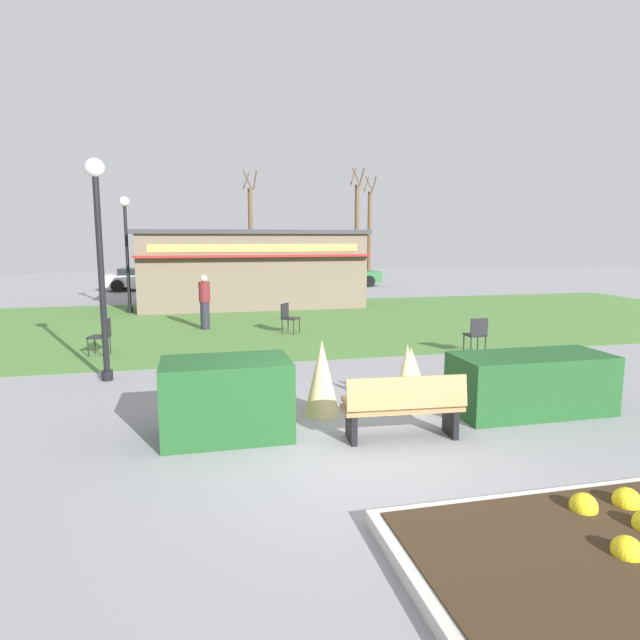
% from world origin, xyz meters
% --- Properties ---
extents(ground_plane, '(80.00, 80.00, 0.00)m').
position_xyz_m(ground_plane, '(0.00, 0.00, 0.00)').
color(ground_plane, gray).
extents(lawn_patch, '(36.00, 12.00, 0.01)m').
position_xyz_m(lawn_patch, '(0.00, 11.38, 0.00)').
color(lawn_patch, '#4C7A38').
rests_on(lawn_patch, ground_plane).
extents(flower_bed, '(3.79, 2.38, 0.33)m').
position_xyz_m(flower_bed, '(1.48, -2.94, 0.09)').
color(flower_bed, beige).
rests_on(flower_bed, ground_plane).
extents(park_bench, '(1.73, 0.65, 0.95)m').
position_xyz_m(park_bench, '(0.78, 0.27, 0.48)').
color(park_bench, '#9E7547').
rests_on(park_bench, ground_plane).
extents(hedge_left, '(1.81, 1.10, 1.12)m').
position_xyz_m(hedge_left, '(-1.63, 0.99, 0.56)').
color(hedge_left, '#1E4C23').
rests_on(hedge_left, ground_plane).
extents(hedge_right, '(2.54, 1.10, 0.96)m').
position_xyz_m(hedge_right, '(3.26, 0.96, 0.48)').
color(hedge_right, '#1E4C23').
rests_on(hedge_right, ground_plane).
extents(ornamental_grass_behind_left, '(0.57, 0.57, 1.23)m').
position_xyz_m(ornamental_grass_behind_left, '(-0.08, 1.61, 0.61)').
color(ornamental_grass_behind_left, '#D1BC7F').
rests_on(ornamental_grass_behind_left, ground_plane).
extents(ornamental_grass_behind_right, '(0.55, 0.55, 1.10)m').
position_xyz_m(ornamental_grass_behind_right, '(-0.99, 1.74, 0.55)').
color(ornamental_grass_behind_right, '#D1BC7F').
rests_on(ornamental_grass_behind_right, ground_plane).
extents(ornamental_grass_behind_center, '(0.76, 0.76, 1.01)m').
position_xyz_m(ornamental_grass_behind_center, '(1.47, 1.69, 0.51)').
color(ornamental_grass_behind_center, '#D1BC7F').
rests_on(ornamental_grass_behind_center, ground_plane).
extents(ornamental_grass_behind_far, '(0.50, 0.50, 1.11)m').
position_xyz_m(ornamental_grass_behind_far, '(1.32, 1.49, 0.55)').
color(ornamental_grass_behind_far, '#D1BC7F').
rests_on(ornamental_grass_behind_far, ground_plane).
extents(lamppost_mid, '(0.36, 0.36, 4.31)m').
position_xyz_m(lamppost_mid, '(-3.76, 4.65, 2.70)').
color(lamppost_mid, black).
rests_on(lamppost_mid, ground_plane).
extents(lamppost_far, '(0.36, 0.36, 4.31)m').
position_xyz_m(lamppost_far, '(-4.38, 14.89, 2.70)').
color(lamppost_far, black).
rests_on(lamppost_far, ground_plane).
extents(trash_bin, '(0.52, 0.52, 0.93)m').
position_xyz_m(trash_bin, '(3.34, 1.42, 0.46)').
color(trash_bin, '#2D4233').
rests_on(trash_bin, ground_plane).
extents(food_kiosk, '(9.09, 5.02, 3.11)m').
position_xyz_m(food_kiosk, '(0.34, 16.34, 1.57)').
color(food_kiosk, '#6B5B4C').
rests_on(food_kiosk, ground_plane).
extents(cafe_chair_west, '(0.45, 0.45, 0.89)m').
position_xyz_m(cafe_chair_west, '(4.68, 5.25, 0.53)').
color(cafe_chair_west, black).
rests_on(cafe_chair_west, ground_plane).
extents(cafe_chair_east, '(0.53, 0.53, 0.89)m').
position_xyz_m(cafe_chair_east, '(-4.20, 7.16, 0.53)').
color(cafe_chair_east, black).
rests_on(cafe_chair_east, ground_plane).
extents(cafe_chair_center, '(0.62, 0.62, 0.89)m').
position_xyz_m(cafe_chair_center, '(0.68, 9.14, 0.53)').
color(cafe_chair_center, black).
rests_on(cafe_chair_center, ground_plane).
extents(person_strolling, '(0.34, 0.34, 1.69)m').
position_xyz_m(person_strolling, '(-1.70, 10.43, 0.86)').
color(person_strolling, '#23232D').
rests_on(person_strolling, ground_plane).
extents(parked_car_west_slot, '(4.32, 2.29, 1.20)m').
position_xyz_m(parked_car_west_slot, '(-4.51, 23.97, 0.64)').
color(parked_car_west_slot, silver).
rests_on(parked_car_west_slot, ground_plane).
extents(parked_car_center_slot, '(4.35, 2.35, 1.20)m').
position_xyz_m(parked_car_center_slot, '(0.59, 23.96, 0.64)').
color(parked_car_center_slot, black).
rests_on(parked_car_center_slot, ground_plane).
extents(parked_car_east_slot, '(4.25, 2.16, 1.20)m').
position_xyz_m(parked_car_east_slot, '(6.48, 23.96, 0.64)').
color(parked_car_east_slot, '#2D6638').
rests_on(parked_car_east_slot, ground_plane).
extents(tree_left_bg, '(0.91, 0.96, 7.10)m').
position_xyz_m(tree_left_bg, '(10.48, 31.14, 3.18)').
color(tree_left_bg, brown).
rests_on(tree_left_bg, ground_plane).
extents(tree_right_bg, '(0.91, 0.96, 7.17)m').
position_xyz_m(tree_right_bg, '(8.32, 27.19, 3.22)').
color(tree_right_bg, brown).
rests_on(tree_right_bg, ground_plane).
extents(tree_center_bg, '(0.91, 0.96, 6.87)m').
position_xyz_m(tree_center_bg, '(1.61, 27.89, 3.07)').
color(tree_center_bg, brown).
rests_on(tree_center_bg, ground_plane).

